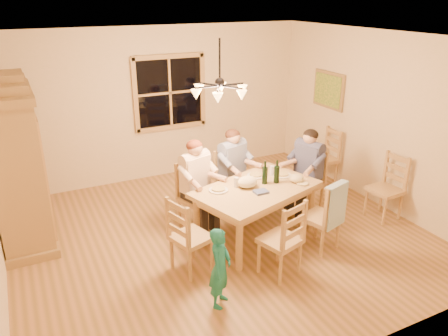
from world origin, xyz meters
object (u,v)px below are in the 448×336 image
chair_far_right (233,193)px  chair_spare_back (322,167)px  adult_slate_man (308,161)px  child (220,268)px  armoire (18,169)px  chair_end_right (306,193)px  wine_bottle_a (265,172)px  chair_far_left (197,208)px  dining_table (256,194)px  chair_spare_front (384,199)px  adult_plaid_man (233,161)px  chair_near_left (280,251)px  adult_woman (196,174)px  wine_bottle_b (277,171)px  chair_near_right (320,228)px  chair_end_left (191,248)px  chandelier (220,90)px

chair_far_right → chair_spare_back: (1.94, 0.27, 0.00)m
adult_slate_man → child: (-2.16, -1.41, -0.37)m
armoire → child: 3.06m
chair_end_right → wine_bottle_a: 1.16m
chair_far_left → adult_slate_man: adult_slate_man is taller
dining_table → chair_spare_back: chair_spare_back is taller
child → chair_end_right: bearing=-12.7°
chair_spare_front → adult_plaid_man: bearing=54.0°
adult_plaid_man → chair_spare_back: 2.03m
chair_spare_front → chair_far_right: bearing=54.0°
adult_plaid_man → adult_slate_man: 1.14m
armoire → chair_far_right: armoire is taller
chair_far_right → child: 2.23m
dining_table → wine_bottle_a: wine_bottle_a is taller
chair_near_left → adult_woman: size_ratio=1.13×
armoire → wine_bottle_b: bearing=-22.6°
chair_near_right → chair_end_left: same height
chair_spare_back → chair_spare_front: bearing=-177.2°
adult_plaid_man → adult_woman: bearing=-0.0°
chair_near_left → chair_spare_back: size_ratio=1.00×
chandelier → chair_spare_front: chandelier is taller
chair_far_left → chair_end_right: bearing=153.4°
adult_woman → chair_near_right: bearing=117.9°
wine_bottle_b → wine_bottle_a: bearing=165.7°
dining_table → chair_near_left: bearing=-100.9°
armoire → chair_end_right: size_ratio=2.32×
chandelier → adult_woman: size_ratio=0.88×
chair_near_right → wine_bottle_b: wine_bottle_b is taller
chair_far_right → adult_slate_man: adult_slate_man is taller
wine_bottle_a → chair_spare_back: wine_bottle_a is taller
chair_far_left → child: 1.76m
chandelier → adult_plaid_man: bearing=49.7°
dining_table → armoire: bearing=154.8°
chair_spare_back → chair_far_left: bearing=103.1°
chair_near_left → adult_woman: (-0.46, 1.49, 0.54)m
chair_end_right → adult_plaid_man: 1.26m
chair_near_right → adult_plaid_man: (-0.54, 1.47, 0.54)m
wine_bottle_a → armoire: bearing=157.0°
armoire → child: bearing=-53.5°
armoire → adult_woman: bearing=-17.8°
chandelier → adult_plaid_man: chandelier is taller
dining_table → chair_spare_back: (2.02, 1.11, -0.35)m
chair_spare_front → armoire: bearing=66.5°
chair_end_right → chair_spare_front: 1.16m
chair_far_right → wine_bottle_a: wine_bottle_a is taller
dining_table → chair_near_left: chair_near_left is taller
dining_table → chair_near_left: 0.95m
child → chair_spare_front: (3.09, 0.71, -0.16)m
chair_end_left → wine_bottle_b: size_ratio=3.00×
dining_table → chair_far_left: bearing=134.9°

